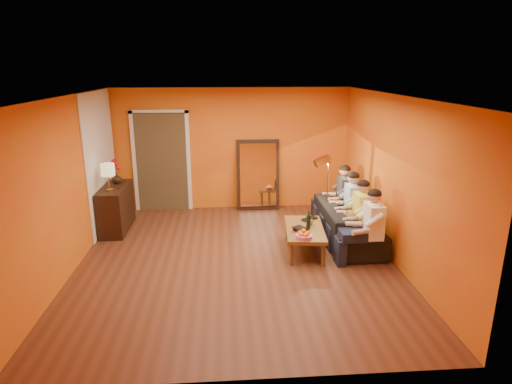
{
  "coord_description": "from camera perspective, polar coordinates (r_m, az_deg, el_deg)",
  "views": [
    {
      "loc": [
        -0.15,
        -6.32,
        3.01
      ],
      "look_at": [
        0.35,
        0.5,
        1.0
      ],
      "focal_mm": 30.0,
      "sensor_mm": 36.0,
      "label": 1
    }
  ],
  "objects": [
    {
      "name": "sofa",
      "position": [
        7.88,
        11.93,
        -3.96
      ],
      "size": [
        2.17,
        0.85,
        0.63
      ],
      "primitive_type": "imported",
      "rotation": [
        0.0,
        0.0,
        1.57
      ],
      "color": "black",
      "rests_on": "floor"
    },
    {
      "name": "person_mid_left",
      "position": [
        7.42,
        13.97,
        -3.0
      ],
      "size": [
        0.7,
        0.44,
        1.22
      ],
      "primitive_type": null,
      "color": "#D6D547",
      "rests_on": "sofa"
    },
    {
      "name": "door_jamb_right",
      "position": [
        9.27,
        -8.95,
        3.98
      ],
      "size": [
        0.08,
        0.06,
        2.2
      ],
      "primitive_type": "cube",
      "color": "white",
      "rests_on": "wall_back"
    },
    {
      "name": "flowers",
      "position": [
        8.57,
        -18.25,
        3.53
      ],
      "size": [
        0.17,
        0.17,
        0.51
      ],
      "primitive_type": null,
      "color": "#B31416",
      "rests_on": "vase"
    },
    {
      "name": "laptop",
      "position": [
        7.57,
        7.37,
        -3.67
      ],
      "size": [
        0.39,
        0.36,
        0.03
      ],
      "primitive_type": "imported",
      "rotation": [
        0.0,
        0.0,
        0.58
      ],
      "color": "black",
      "rests_on": "coffee_table"
    },
    {
      "name": "person_far_right",
      "position": [
        8.42,
        11.7,
        -0.53
      ],
      "size": [
        0.7,
        0.44,
        1.22
      ],
      "primitive_type": null,
      "color": "#36363B",
      "rests_on": "sofa"
    },
    {
      "name": "fruit_bowl",
      "position": [
        6.76,
        6.39,
        -5.52
      ],
      "size": [
        0.26,
        0.26,
        0.16
      ],
      "primitive_type": null,
      "color": "#EE54B2",
      "rests_on": "coffee_table"
    },
    {
      "name": "person_mid_right",
      "position": [
        7.92,
        12.76,
        -1.69
      ],
      "size": [
        0.7,
        0.44,
        1.22
      ],
      "primitive_type": null,
      "color": "#8CAAD8",
      "rests_on": "sofa"
    },
    {
      "name": "doorway_recess",
      "position": [
        9.45,
        -12.35,
        4.04
      ],
      "size": [
        1.06,
        0.3,
        2.1
      ],
      "primitive_type": "cube",
      "color": "#3F2D19",
      "rests_on": "floor"
    },
    {
      "name": "room_shell",
      "position": [
        6.91,
        -2.82,
        2.02
      ],
      "size": [
        5.0,
        5.5,
        2.6
      ],
      "color": "brown",
      "rests_on": "ground"
    },
    {
      "name": "sideboard",
      "position": [
        8.54,
        -18.16,
        -2.08
      ],
      "size": [
        0.44,
        1.18,
        0.85
      ],
      "primitive_type": "cube",
      "color": "black",
      "rests_on": "floor"
    },
    {
      "name": "tumbler",
      "position": [
        7.33,
        7.27,
        -4.07
      ],
      "size": [
        0.11,
        0.11,
        0.09
      ],
      "primitive_type": "imported",
      "rotation": [
        0.0,
        0.0,
        -0.12
      ],
      "color": "#B27F3F",
      "rests_on": "coffee_table"
    },
    {
      "name": "wine_bottle",
      "position": [
        7.13,
        7.02,
        -3.72
      ],
      "size": [
        0.07,
        0.07,
        0.31
      ],
      "primitive_type": "cylinder",
      "color": "black",
      "rests_on": "coffee_table"
    },
    {
      "name": "mirror_glass",
      "position": [
        9.22,
        0.28,
        2.25
      ],
      "size": [
        0.78,
        0.21,
        1.35
      ],
      "primitive_type": "cube",
      "rotation": [
        -0.14,
        0.0,
        0.0
      ],
      "color": "white",
      "rests_on": "mirror_frame"
    },
    {
      "name": "vase",
      "position": [
        8.63,
        -18.09,
        1.75
      ],
      "size": [
        0.19,
        0.19,
        0.2
      ],
      "primitive_type": "imported",
      "color": "black",
      "rests_on": "sideboard"
    },
    {
      "name": "door_jamb_left",
      "position": [
        9.44,
        -15.88,
        3.77
      ],
      "size": [
        0.08,
        0.06,
        2.2
      ],
      "primitive_type": "cube",
      "color": "white",
      "rests_on": "wall_back"
    },
    {
      "name": "book_mid",
      "position": [
        7.0,
        5.43,
        -5.12
      ],
      "size": [
        0.19,
        0.26,
        0.02
      ],
      "primitive_type": "imported",
      "rotation": [
        0.0,
        0.0,
        0.02
      ],
      "color": "#B31416",
      "rests_on": "book_lower"
    },
    {
      "name": "person_far_left",
      "position": [
        6.93,
        15.35,
        -4.49
      ],
      "size": [
        0.7,
        0.44,
        1.22
      ],
      "primitive_type": null,
      "color": "white",
      "rests_on": "sofa"
    },
    {
      "name": "book_upper",
      "position": [
        6.98,
        5.38,
        -5.02
      ],
      "size": [
        0.28,
        0.3,
        0.02
      ],
      "primitive_type": "imported",
      "rotation": [
        0.0,
        0.0,
        0.58
      ],
      "color": "black",
      "rests_on": "book_mid"
    },
    {
      "name": "door_header",
      "position": [
        9.17,
        -12.86,
        10.42
      ],
      "size": [
        1.22,
        0.06,
        0.08
      ],
      "primitive_type": "cube",
      "color": "white",
      "rests_on": "wall_back"
    },
    {
      "name": "white_accent",
      "position": [
        8.57,
        -19.96,
        3.89
      ],
      "size": [
        0.02,
        1.9,
        2.58
      ],
      "primitive_type": "cube",
      "color": "white",
      "rests_on": "wall_left"
    },
    {
      "name": "mirror_frame",
      "position": [
        9.25,
        0.27,
        2.31
      ],
      "size": [
        0.92,
        0.27,
        1.51
      ],
      "primitive_type": "cube",
      "rotation": [
        -0.14,
        0.0,
        0.0
      ],
      "color": "black",
      "rests_on": "floor"
    },
    {
      "name": "table_lamp",
      "position": [
        8.08,
        -19.07,
        1.83
      ],
      "size": [
        0.24,
        0.24,
        0.51
      ],
      "primitive_type": null,
      "color": "beige",
      "rests_on": "sideboard"
    },
    {
      "name": "book_lower",
      "position": [
        7.0,
        5.35,
        -5.31
      ],
      "size": [
        0.25,
        0.29,
        0.02
      ],
      "primitive_type": "imported",
      "rotation": [
        0.0,
        0.0,
        0.36
      ],
      "color": "black",
      "rests_on": "coffee_table"
    },
    {
      "name": "floor_lamp",
      "position": [
        7.97,
        9.48,
        -0.55
      ],
      "size": [
        0.33,
        0.28,
        1.44
      ],
      "primitive_type": null,
      "rotation": [
        0.0,
        0.0,
        0.15
      ],
      "color": "#BF8038",
      "rests_on": "floor"
    },
    {
      "name": "dog",
      "position": [
        7.4,
        12.8,
        -5.11
      ],
      "size": [
        0.39,
        0.6,
        0.7
      ],
      "primitive_type": null,
      "rotation": [
        0.0,
        0.0,
        -0.02
      ],
      "color": "olive",
      "rests_on": "floor"
    },
    {
      "name": "coffee_table",
      "position": [
        7.3,
        6.45,
        -6.3
      ],
      "size": [
        0.74,
        1.27,
        0.42
      ],
      "primitive_type": null,
      "rotation": [
        0.0,
        0.0,
        -0.1
      ],
      "color": "brown",
      "rests_on": "floor"
    }
  ]
}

